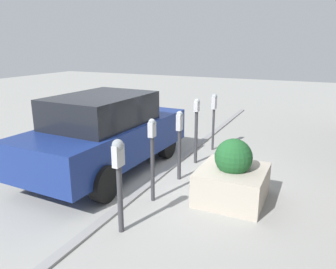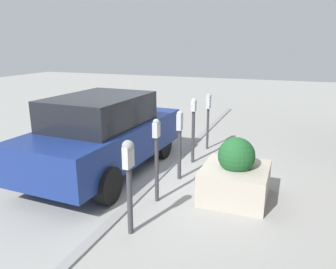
{
  "view_description": "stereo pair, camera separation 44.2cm",
  "coord_description": "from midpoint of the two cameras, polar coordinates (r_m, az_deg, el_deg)",
  "views": [
    {
      "loc": [
        -5.67,
        -2.75,
        2.67
      ],
      "look_at": [
        0.0,
        -0.1,
        0.92
      ],
      "focal_mm": 35.0,
      "sensor_mm": 36.0,
      "label": 1
    },
    {
      "loc": [
        -5.84,
        -2.34,
        2.67
      ],
      "look_at": [
        0.0,
        -0.1,
        0.92
      ],
      "focal_mm": 35.0,
      "sensor_mm": 36.0,
      "label": 2
    }
  ],
  "objects": [
    {
      "name": "ground_plane",
      "position": [
        6.84,
        -2.67,
        -7.38
      ],
      "size": [
        40.0,
        40.0,
        0.0
      ],
      "primitive_type": "plane",
      "color": "#999993"
    },
    {
      "name": "curb_strip",
      "position": [
        6.86,
        -3.29,
        -7.12
      ],
      "size": [
        15.27,
        0.16,
        0.04
      ],
      "color": "gray",
      "rests_on": "ground_plane"
    },
    {
      "name": "parking_meter_nearest",
      "position": [
        4.61,
        -9.62,
        -6.42
      ],
      "size": [
        0.2,
        0.17,
        1.41
      ],
      "color": "#38383D",
      "rests_on": "ground_plane"
    },
    {
      "name": "parking_meter_second",
      "position": [
        5.51,
        -4.32,
        -2.74
      ],
      "size": [
        0.14,
        0.12,
        1.48
      ],
      "color": "#38383D",
      "rests_on": "ground_plane"
    },
    {
      "name": "parking_meter_middle",
      "position": [
        6.44,
        0.07,
        -0.38
      ],
      "size": [
        0.15,
        0.13,
        1.41
      ],
      "color": "#38383D",
      "rests_on": "ground_plane"
    },
    {
      "name": "parking_meter_fourth",
      "position": [
        7.37,
        2.74,
        2.06
      ],
      "size": [
        0.15,
        0.13,
        1.5
      ],
      "color": "#38383D",
      "rests_on": "ground_plane"
    },
    {
      "name": "parking_meter_farthest",
      "position": [
        8.36,
        5.53,
        4.37
      ],
      "size": [
        0.17,
        0.15,
        1.46
      ],
      "color": "#38383D",
      "rests_on": "ground_plane"
    },
    {
      "name": "planter_box",
      "position": [
        5.88,
        9.52,
        -7.12
      ],
      "size": [
        1.19,
        1.12,
        1.11
      ],
      "color": "#B2A899",
      "rests_on": "ground_plane"
    },
    {
      "name": "parked_car_front",
      "position": [
        6.98,
        -12.87,
        0.11
      ],
      "size": [
        4.13,
        1.9,
        1.66
      ],
      "rotation": [
        0.0,
        0.0,
        -0.04
      ],
      "color": "navy",
      "rests_on": "ground_plane"
    }
  ]
}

